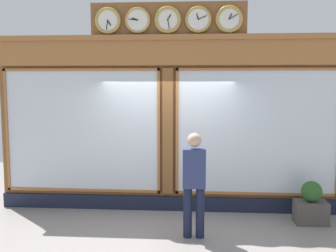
% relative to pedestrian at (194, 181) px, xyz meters
% --- Properties ---
extents(shop_facade, '(6.73, 0.42, 3.96)m').
position_rel_pedestrian_xyz_m(shop_facade, '(0.51, -1.43, 0.80)').
color(shop_facade, brown).
rests_on(shop_facade, ground_plane).
extents(pedestrian, '(0.36, 0.23, 1.69)m').
position_rel_pedestrian_xyz_m(pedestrian, '(0.00, 0.00, 0.00)').
color(pedestrian, '#191E38').
rests_on(pedestrian, ground_plane).
extents(planter_box, '(0.56, 0.36, 0.40)m').
position_rel_pedestrian_xyz_m(planter_box, '(-2.06, -0.77, -0.73)').
color(planter_box, '#4C4742').
rests_on(planter_box, ground_plane).
extents(planter_shrub, '(0.36, 0.36, 0.36)m').
position_rel_pedestrian_xyz_m(planter_shrub, '(-2.06, -0.77, -0.35)').
color(planter_shrub, '#285623').
rests_on(planter_shrub, planter_box).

